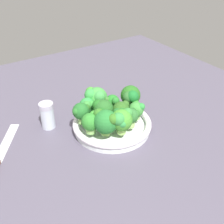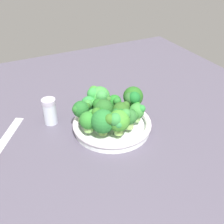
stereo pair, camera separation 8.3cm
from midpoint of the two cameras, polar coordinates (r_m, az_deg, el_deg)
ground_plane at (r=88.76cm, az=-4.21°, el=-3.67°), size 130.00×130.00×2.50cm
bowl at (r=85.71cm, az=-2.78°, el=-2.68°), size 23.59×23.59×3.29cm
broccoli_floret_0 at (r=86.17cm, az=-7.69°, el=1.15°), size 5.42×4.79×5.70cm
broccoli_floret_1 at (r=78.88cm, az=-7.20°, el=-1.99°), size 5.01×5.60×5.97cm
broccoli_floret_2 at (r=77.31cm, az=-4.35°, el=-1.98°), size 7.62×6.73×7.34cm
broccoli_floret_3 at (r=81.84cm, az=-4.72°, el=0.41°), size 5.86×6.00×7.26cm
broccoli_floret_4 at (r=80.44cm, az=0.98°, el=-0.95°), size 4.30×4.78×5.78cm
broccoli_floret_5 at (r=86.98cm, az=1.11°, el=3.03°), size 7.14×6.87×7.85cm
broccoli_floret_6 at (r=87.30cm, az=-2.65°, el=1.93°), size 4.82×4.83×5.74cm
broccoli_floret_7 at (r=84.06cm, az=2.09°, el=0.46°), size 4.86×4.63×5.48cm
broccoli_floret_8 at (r=82.32cm, az=-1.09°, el=0.14°), size 5.34×6.30×6.28cm
broccoli_floret_9 at (r=82.35cm, az=-9.12°, el=-0.00°), size 4.91×5.57×6.59cm
broccoli_floret_10 at (r=88.41cm, az=-5.90°, el=2.95°), size 7.51×7.21×7.27cm
broccoli_floret_11 at (r=77.09cm, az=-1.05°, el=-1.68°), size 6.05×6.94×7.37cm
pepper_shaker at (r=88.48cm, az=-15.43°, el=-0.73°), size 4.29×4.29×8.35cm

